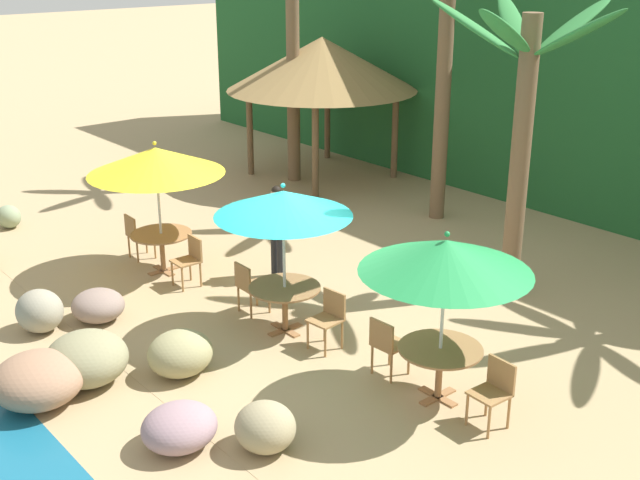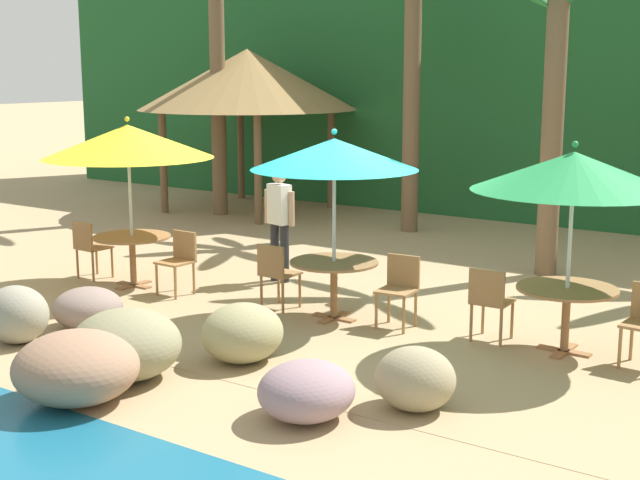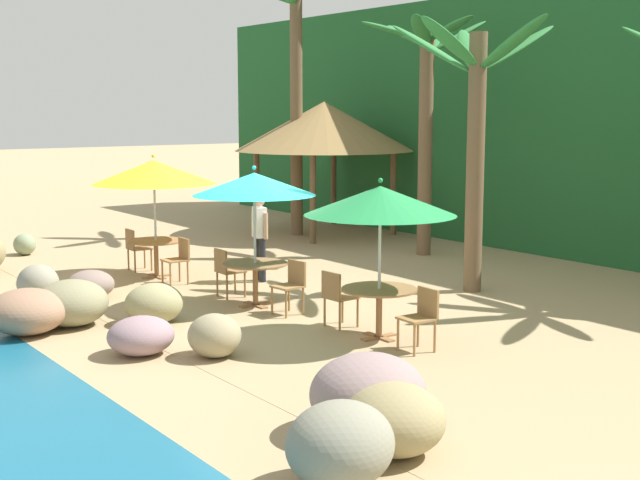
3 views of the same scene
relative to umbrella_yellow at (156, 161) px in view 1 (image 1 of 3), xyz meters
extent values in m
plane|color=tan|center=(3.59, 0.34, -2.08)|extent=(120.00, 120.00, 0.00)
cube|color=tan|center=(3.59, 0.34, -2.08)|extent=(18.00, 5.20, 0.01)
cube|color=#1E5628|center=(3.59, 9.34, 0.92)|extent=(28.00, 2.40, 6.00)
ellipsoid|color=gray|center=(2.79, -2.76, -1.72)|extent=(1.13, 1.12, 0.71)
ellipsoid|color=gray|center=(0.87, -2.64, -1.75)|extent=(0.78, 0.70, 0.66)
ellipsoid|color=#958E61|center=(3.42, -1.68, -1.76)|extent=(0.85, 0.92, 0.63)
ellipsoid|color=gray|center=(-4.20, -1.26, -1.84)|extent=(0.57, 0.49, 0.49)
ellipsoid|color=gray|center=(1.11, -1.79, -1.83)|extent=(0.86, 0.82, 0.50)
ellipsoid|color=#978A67|center=(5.59, -1.83, -1.78)|extent=(0.75, 0.72, 0.59)
ellipsoid|color=gray|center=(4.90, -2.58, -1.82)|extent=(0.86, 0.92, 0.53)
ellipsoid|color=#9A7257|center=(2.88, -3.47, -1.74)|extent=(1.19, 1.17, 0.68)
cylinder|color=silver|center=(0.00, 0.00, -0.99)|extent=(0.04, 0.04, 2.18)
cone|color=yellow|center=(0.00, 0.00, 0.00)|extent=(2.39, 2.39, 0.46)
sphere|color=yellow|center=(0.00, 0.00, 0.31)|extent=(0.07, 0.07, 0.07)
cube|color=olive|center=(0.00, 0.00, -2.06)|extent=(0.60, 0.12, 0.03)
cube|color=olive|center=(0.00, 0.00, -2.06)|extent=(0.12, 0.60, 0.03)
cylinder|color=olive|center=(0.00, 0.00, -1.71)|extent=(0.09, 0.09, 0.71)
cylinder|color=olive|center=(0.00, 0.00, -1.35)|extent=(1.10, 1.10, 0.03)
cylinder|color=#9E7042|center=(1.02, -0.21, -1.85)|extent=(0.04, 0.04, 0.45)
cylinder|color=#9E7042|center=(0.67, -0.20, -1.85)|extent=(0.04, 0.04, 0.45)
cylinder|color=#9E7042|center=(1.03, 0.15, -1.85)|extent=(0.04, 0.04, 0.45)
cylinder|color=#9E7042|center=(0.68, 0.16, -1.85)|extent=(0.04, 0.04, 0.45)
cube|color=#9E7042|center=(0.85, -0.02, -1.61)|extent=(0.43, 0.43, 0.03)
cube|color=#9E7042|center=(0.86, 0.17, -1.42)|extent=(0.42, 0.05, 0.42)
cylinder|color=#9E7042|center=(-1.02, 0.22, -1.85)|extent=(0.04, 0.04, 0.45)
cylinder|color=#9E7042|center=(-0.66, 0.21, -1.85)|extent=(0.04, 0.04, 0.45)
cylinder|color=#9E7042|center=(-1.04, -0.13, -1.85)|extent=(0.04, 0.04, 0.45)
cylinder|color=#9E7042|center=(-0.68, -0.15, -1.85)|extent=(0.04, 0.04, 0.45)
cube|color=#9E7042|center=(-0.85, 0.04, -1.61)|extent=(0.44, 0.44, 0.03)
cube|color=#9E7042|center=(-0.86, -0.16, -1.42)|extent=(0.42, 0.05, 0.42)
cylinder|color=silver|center=(3.31, 0.23, -1.00)|extent=(0.04, 0.04, 2.17)
cone|color=teal|center=(3.31, 0.23, -0.01)|extent=(2.05, 2.05, 0.38)
sphere|color=teal|center=(3.31, 0.23, 0.26)|extent=(0.07, 0.07, 0.07)
cube|color=olive|center=(3.31, 0.23, -2.06)|extent=(0.60, 0.12, 0.03)
cube|color=olive|center=(3.31, 0.23, -2.06)|extent=(0.12, 0.60, 0.03)
cylinder|color=olive|center=(3.31, 0.23, -1.71)|extent=(0.09, 0.09, 0.71)
cylinder|color=olive|center=(3.31, 0.23, -1.35)|extent=(1.10, 1.10, 0.03)
cylinder|color=#9E7042|center=(4.35, 0.16, -1.85)|extent=(0.04, 0.04, 0.45)
cylinder|color=#9E7042|center=(3.99, 0.12, -1.85)|extent=(0.04, 0.04, 0.45)
cylinder|color=#9E7042|center=(4.31, 0.51, -1.85)|extent=(0.04, 0.04, 0.45)
cylinder|color=#9E7042|center=(3.96, 0.48, -1.85)|extent=(0.04, 0.04, 0.45)
cube|color=#9E7042|center=(4.15, 0.32, -1.61)|extent=(0.46, 0.46, 0.03)
cube|color=#9E7042|center=(4.13, 0.52, -1.42)|extent=(0.42, 0.08, 0.42)
cylinder|color=#9E7042|center=(2.28, 0.44, -1.85)|extent=(0.04, 0.04, 0.45)
cylinder|color=#9E7042|center=(2.64, 0.43, -1.85)|extent=(0.04, 0.04, 0.45)
cylinder|color=#9E7042|center=(2.27, 0.08, -1.85)|extent=(0.04, 0.04, 0.45)
cylinder|color=#9E7042|center=(2.63, 0.07, -1.85)|extent=(0.04, 0.04, 0.45)
cube|color=#9E7042|center=(2.46, 0.26, -1.61)|extent=(0.43, 0.43, 0.03)
cube|color=#9E7042|center=(2.45, 0.06, -1.42)|extent=(0.42, 0.05, 0.42)
cylinder|color=silver|center=(6.15, 0.57, -1.02)|extent=(0.04, 0.04, 2.11)
cone|color=#238E47|center=(6.15, 0.57, -0.07)|extent=(2.18, 2.18, 0.42)
sphere|color=#238E47|center=(6.15, 0.57, 0.22)|extent=(0.07, 0.07, 0.07)
cube|color=olive|center=(6.15, 0.57, -2.06)|extent=(0.60, 0.12, 0.03)
cube|color=olive|center=(6.15, 0.57, -2.06)|extent=(0.12, 0.60, 0.03)
cylinder|color=olive|center=(6.15, 0.57, -1.71)|extent=(0.09, 0.09, 0.71)
cylinder|color=olive|center=(6.15, 0.57, -1.35)|extent=(1.10, 1.10, 0.03)
cylinder|color=#9E7042|center=(7.16, 0.34, -1.85)|extent=(0.04, 0.04, 0.45)
cylinder|color=#9E7042|center=(6.81, 0.36, -1.85)|extent=(0.04, 0.04, 0.45)
cylinder|color=#9E7042|center=(7.18, 0.70, -1.85)|extent=(0.04, 0.04, 0.45)
cylinder|color=#9E7042|center=(6.83, 0.71, -1.85)|extent=(0.04, 0.04, 0.45)
cube|color=#9E7042|center=(6.99, 0.53, -1.61)|extent=(0.44, 0.44, 0.03)
cube|color=#9E7042|center=(7.00, 0.73, -1.42)|extent=(0.42, 0.06, 0.42)
cylinder|color=#9E7042|center=(5.11, 0.70, -1.85)|extent=(0.04, 0.04, 0.45)
cylinder|color=#9E7042|center=(5.47, 0.72, -1.85)|extent=(0.04, 0.04, 0.45)
cylinder|color=#9E7042|center=(5.13, 0.34, -1.85)|extent=(0.04, 0.04, 0.45)
cylinder|color=#9E7042|center=(5.48, 0.36, -1.85)|extent=(0.04, 0.04, 0.45)
cube|color=#9E7042|center=(5.30, 0.53, -1.61)|extent=(0.44, 0.44, 0.03)
cube|color=#9E7042|center=(5.31, 0.33, -1.42)|extent=(0.42, 0.06, 0.42)
cylinder|color=brown|center=(-3.19, 5.57, 1.14)|extent=(0.32, 0.32, 6.43)
cylinder|color=brown|center=(1.12, 6.12, 0.49)|extent=(0.32, 0.32, 5.13)
cylinder|color=brown|center=(4.61, 4.08, 0.24)|extent=(0.32, 0.32, 4.63)
ellipsoid|color=#2D7A38|center=(5.47, 3.99, 2.32)|extent=(1.64, 0.53, 0.90)
ellipsoid|color=#2D7A38|center=(4.76, 4.94, 2.31)|extent=(0.64, 1.64, 0.93)
ellipsoid|color=#2D7A38|center=(3.89, 4.58, 2.29)|extent=(1.50, 1.20, 0.97)
ellipsoid|color=#2D7A38|center=(3.82, 3.69, 2.29)|extent=(1.57, 1.02, 0.98)
ellipsoid|color=#2D7A38|center=(4.77, 3.23, 2.34)|extent=(0.66, 1.67, 0.85)
cylinder|color=brown|center=(-4.32, 7.64, -0.98)|extent=(0.16, 0.16, 2.20)
cylinder|color=brown|center=(-1.72, 7.64, -0.98)|extent=(0.16, 0.16, 2.20)
cylinder|color=brown|center=(-4.32, 5.05, -0.98)|extent=(0.16, 0.16, 2.20)
cylinder|color=brown|center=(-1.72, 5.05, -0.98)|extent=(0.16, 0.16, 2.20)
cone|color=olive|center=(-3.02, 6.34, 0.76)|extent=(4.72, 4.72, 1.28)
cylinder|color=#232328|center=(1.46, 1.43, -1.65)|extent=(0.13, 0.13, 0.86)
cylinder|color=#232328|center=(1.64, 1.43, -1.65)|extent=(0.13, 0.13, 0.86)
cube|color=silver|center=(1.55, 1.43, -0.93)|extent=(0.38, 0.28, 0.58)
cylinder|color=tan|center=(1.33, 1.43, -0.98)|extent=(0.08, 0.08, 0.50)
cylinder|color=tan|center=(1.77, 1.43, -0.98)|extent=(0.08, 0.08, 0.50)
sphere|color=tan|center=(1.55, 1.43, -0.52)|extent=(0.21, 0.21, 0.21)
sphere|color=black|center=(1.55, 1.43, -0.47)|extent=(0.18, 0.18, 0.18)
camera|label=1|loc=(12.18, -6.55, 3.57)|focal=45.17mm
camera|label=2|loc=(9.28, -8.71, 1.02)|focal=49.99mm
camera|label=3|loc=(15.61, -7.41, 1.23)|focal=49.09mm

